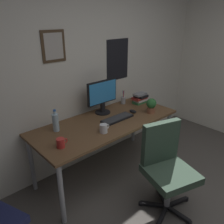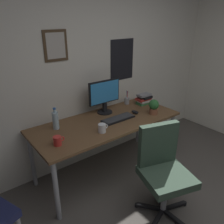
{
  "view_description": "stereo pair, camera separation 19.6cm",
  "coord_description": "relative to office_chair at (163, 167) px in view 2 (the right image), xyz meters",
  "views": [
    {
      "loc": [
        -1.79,
        -0.23,
        1.94
      ],
      "look_at": [
        -0.13,
        1.59,
        0.89
      ],
      "focal_mm": 36.86,
      "sensor_mm": 36.0,
      "label": 1
    },
    {
      "loc": [
        -1.64,
        -0.35,
        1.94
      ],
      "look_at": [
        -0.13,
        1.59,
        0.89
      ],
      "focal_mm": 36.86,
      "sensor_mm": 36.0,
      "label": 2
    }
  ],
  "objects": [
    {
      "name": "office_chair",
      "position": [
        0.0,
        0.0,
        0.0
      ],
      "size": [
        0.58,
        0.59,
        0.95
      ],
      "color": "#334738",
      "rests_on": "ground_plane"
    },
    {
      "name": "coffee_mug_far",
      "position": [
        -0.28,
        0.65,
        0.26
      ],
      "size": [
        0.12,
        0.09,
        0.1
      ],
      "color": "white",
      "rests_on": "desk"
    },
    {
      "name": "monitor",
      "position": [
        0.07,
        1.08,
        0.45
      ],
      "size": [
        0.46,
        0.2,
        0.43
      ],
      "color": "black",
      "rests_on": "desk"
    },
    {
      "name": "desk",
      "position": [
        -0.07,
        0.85,
        0.15
      ],
      "size": [
        1.84,
        0.77,
        0.74
      ],
      "color": "brown",
      "rests_on": "ground_plane"
    },
    {
      "name": "water_bottle",
      "position": [
        -0.64,
        1.03,
        0.32
      ],
      "size": [
        0.07,
        0.07,
        0.25
      ],
      "color": "silver",
      "rests_on": "desk"
    },
    {
      "name": "wall_back",
      "position": [
        0.06,
        1.31,
        0.77
      ],
      "size": [
        4.4,
        0.1,
        2.6
      ],
      "color": "silver",
      "rests_on": "ground_plane"
    },
    {
      "name": "coffee_mug_near",
      "position": [
        -0.79,
        0.7,
        0.26
      ],
      "size": [
        0.12,
        0.08,
        0.09
      ],
      "color": "red",
      "rests_on": "desk"
    },
    {
      "name": "computer_mouse",
      "position": [
        0.36,
        0.81,
        0.23
      ],
      "size": [
        0.06,
        0.11,
        0.04
      ],
      "color": "black",
      "rests_on": "desk"
    },
    {
      "name": "potted_plant",
      "position": [
        0.54,
        0.65,
        0.32
      ],
      "size": [
        0.13,
        0.13,
        0.19
      ],
      "color": "brown",
      "rests_on": "desk"
    },
    {
      "name": "pen_cup",
      "position": [
        0.51,
        1.14,
        0.27
      ],
      "size": [
        0.07,
        0.07,
        0.2
      ],
      "color": "#9EA0A5",
      "rests_on": "desk"
    },
    {
      "name": "keyboard",
      "position": [
        0.06,
        0.79,
        0.23
      ],
      "size": [
        0.43,
        0.15,
        0.03
      ],
      "color": "black",
      "rests_on": "desk"
    },
    {
      "name": "book_stack_left",
      "position": [
        0.7,
        0.98,
        0.29
      ],
      "size": [
        0.24,
        0.16,
        0.16
      ],
      "color": "#33723F",
      "rests_on": "desk"
    }
  ]
}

